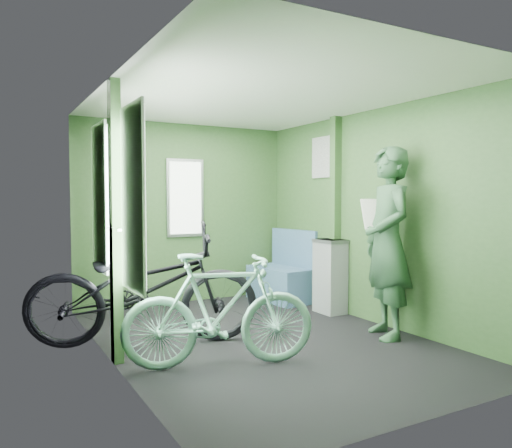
{
  "coord_description": "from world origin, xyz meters",
  "views": [
    {
      "loc": [
        -2.33,
        -4.08,
        1.35
      ],
      "look_at": [
        0.0,
        0.1,
        1.1
      ],
      "focal_mm": 35.0,
      "sensor_mm": 36.0,
      "label": 1
    }
  ],
  "objects": [
    {
      "name": "waste_box",
      "position": [
        1.26,
        0.57,
        0.43
      ],
      "size": [
        0.25,
        0.36,
        0.87
      ],
      "primitive_type": "cube",
      "color": "gray",
      "rests_on": "ground"
    },
    {
      "name": "bicycle_black",
      "position": [
        -1.05,
        0.31,
        0.0
      ],
      "size": [
        2.26,
        1.53,
        1.2
      ],
      "primitive_type": "imported",
      "rotation": [
        0.0,
        -0.18,
        1.24
      ],
      "color": "black",
      "rests_on": "ground"
    },
    {
      "name": "bench_seat",
      "position": [
        1.15,
        1.45,
        0.28
      ],
      "size": [
        0.59,
        0.93,
        0.93
      ],
      "rotation": [
        0.0,
        0.0,
        0.12
      ],
      "color": "#2C455E",
      "rests_on": "ground"
    },
    {
      "name": "bicycle_mint",
      "position": [
        -0.68,
        -0.53,
        0.0
      ],
      "size": [
        1.61,
        0.92,
        0.94
      ],
      "primitive_type": "imported",
      "rotation": [
        0.0,
        -0.05,
        1.27
      ],
      "color": "#7BBAA4",
      "rests_on": "ground"
    },
    {
      "name": "passenger",
      "position": [
        1.11,
        -0.51,
        0.92
      ],
      "size": [
        0.64,
        0.8,
        1.85
      ],
      "rotation": [
        0.0,
        0.0,
        -1.92
      ],
      "color": "#2A4D31",
      "rests_on": "ground"
    },
    {
      "name": "room",
      "position": [
        -0.04,
        0.04,
        1.44
      ],
      "size": [
        4.0,
        4.02,
        2.31
      ],
      "color": "black",
      "rests_on": "ground"
    }
  ]
}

